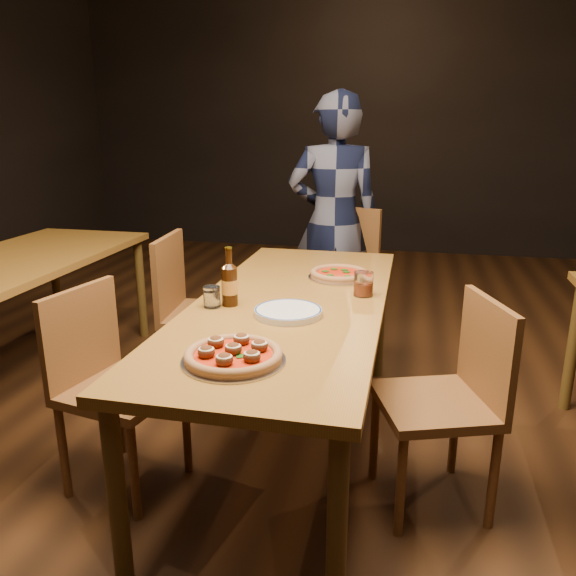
% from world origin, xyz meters
% --- Properties ---
extents(ground, '(9.00, 9.00, 0.00)m').
position_xyz_m(ground, '(0.00, 0.00, 0.00)').
color(ground, black).
extents(room_shell, '(9.00, 9.00, 9.00)m').
position_xyz_m(room_shell, '(0.00, 0.00, 1.86)').
color(room_shell, black).
rests_on(room_shell, ground).
extents(table_main, '(0.80, 2.00, 0.75)m').
position_xyz_m(table_main, '(0.00, 0.00, 0.68)').
color(table_main, brown).
rests_on(table_main, ground).
extents(table_left, '(0.80, 2.00, 0.75)m').
position_xyz_m(table_left, '(-1.70, 0.30, 0.68)').
color(table_left, brown).
rests_on(table_left, ground).
extents(chair_main_nw, '(0.49, 0.49, 0.89)m').
position_xyz_m(chair_main_nw, '(-0.62, -0.37, 0.44)').
color(chair_main_nw, brown).
rests_on(chair_main_nw, ground).
extents(chair_main_sw, '(0.48, 0.48, 0.95)m').
position_xyz_m(chair_main_sw, '(-0.59, 0.51, 0.47)').
color(chair_main_sw, brown).
rests_on(chair_main_sw, ground).
extents(chair_main_e, '(0.53, 0.53, 0.89)m').
position_xyz_m(chair_main_e, '(0.62, -0.22, 0.45)').
color(chair_main_e, brown).
rests_on(chair_main_e, ground).
extents(chair_end, '(0.58, 0.58, 0.99)m').
position_xyz_m(chair_end, '(0.01, 1.31, 0.49)').
color(chair_end, brown).
rests_on(chair_end, ground).
extents(pizza_meatball, '(0.34, 0.34, 0.06)m').
position_xyz_m(pizza_meatball, '(-0.04, -0.67, 0.77)').
color(pizza_meatball, '#B7B7BF').
rests_on(pizza_meatball, table_main).
extents(pizza_margherita, '(0.31, 0.31, 0.04)m').
position_xyz_m(pizza_margherita, '(0.16, 0.41, 0.77)').
color(pizza_margherita, '#B7B7BF').
rests_on(pizza_margherita, table_main).
extents(plate_stack, '(0.27, 0.27, 0.03)m').
position_xyz_m(plate_stack, '(0.03, -0.19, 0.76)').
color(plate_stack, white).
rests_on(plate_stack, table_main).
extents(beer_bottle, '(0.07, 0.07, 0.24)m').
position_xyz_m(beer_bottle, '(-0.23, -0.12, 0.84)').
color(beer_bottle, black).
rests_on(beer_bottle, table_main).
extents(water_glass, '(0.07, 0.07, 0.09)m').
position_xyz_m(water_glass, '(-0.30, -0.16, 0.79)').
color(water_glass, white).
rests_on(water_glass, table_main).
extents(amber_glass, '(0.09, 0.09, 0.11)m').
position_xyz_m(amber_glass, '(0.30, 0.14, 0.80)').
color(amber_glass, '#A03912').
rests_on(amber_glass, table_main).
extents(diner, '(0.68, 0.51, 1.69)m').
position_xyz_m(diner, '(-0.02, 1.45, 0.84)').
color(diner, black).
rests_on(diner, ground).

